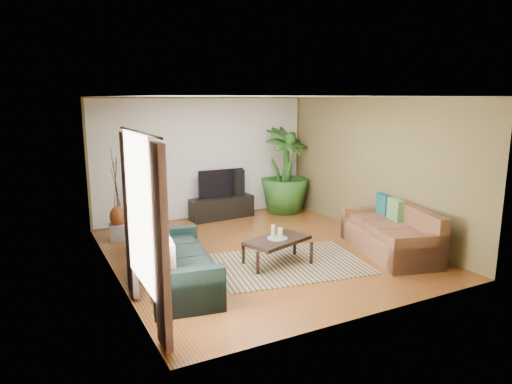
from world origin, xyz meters
TOP-DOWN VIEW (x-y plane):
  - floor at (0.00, 0.00)m, footprint 5.50×5.50m
  - ceiling at (0.00, 0.00)m, footprint 5.50×5.50m
  - wall_back at (0.00, 2.75)m, footprint 5.00×0.00m
  - wall_front at (0.00, -2.75)m, footprint 5.00×0.00m
  - wall_left at (-2.50, 0.00)m, footprint 0.00×5.50m
  - wall_right at (2.50, 0.00)m, footprint 0.00×5.50m
  - backwall_panel at (0.00, 2.74)m, footprint 4.90×0.00m
  - window_pane at (-2.48, -1.60)m, footprint 0.00×1.80m
  - curtain_near at (-2.43, -2.35)m, footprint 0.08×0.35m
  - curtain_far at (-2.43, -0.85)m, footprint 0.08×0.35m
  - curtain_rod at (-2.43, -1.60)m, footprint 0.03×1.90m
  - sofa_left at (-1.76, -0.73)m, footprint 1.23×2.22m
  - sofa_right at (1.97, -1.06)m, footprint 1.46×2.25m
  - area_rug at (0.12, -0.74)m, footprint 2.70×2.11m
  - coffee_table at (-0.05, -0.66)m, footprint 1.20×0.89m
  - candle_tray at (-0.05, -0.66)m, footprint 0.33×0.33m
  - candle_tall at (-0.11, -0.63)m, footprint 0.07×0.07m
  - candle_mid at (-0.01, -0.70)m, footprint 0.07×0.07m
  - candle_short at (0.02, -0.60)m, footprint 0.07×0.07m
  - tv_stand at (0.30, 2.47)m, footprint 1.49×0.55m
  - television at (0.30, 2.49)m, footprint 1.07×0.06m
  - speaker_left at (-1.41, 2.35)m, footprint 0.22×0.24m
  - speaker_right at (0.71, 2.44)m, footprint 0.25×0.27m
  - potted_plant at (1.86, 2.32)m, footprint 1.39×1.39m
  - plant_pot at (1.86, 2.32)m, footprint 0.37×0.37m
  - pedestal at (-2.11, 1.84)m, footprint 0.36×0.36m
  - vase at (-2.11, 1.84)m, footprint 0.29×0.29m
  - side_table at (-1.78, 0.89)m, footprint 0.69×0.69m

SIDE VIEW (x-z plane):
  - floor at x=0.00m, z-range 0.00..0.00m
  - area_rug at x=0.12m, z-range 0.00..0.01m
  - plant_pot at x=1.86m, z-range 0.00..0.29m
  - pedestal at x=-2.11m, z-range 0.00..0.32m
  - coffee_table at x=-0.05m, z-range 0.00..0.44m
  - tv_stand at x=0.30m, z-range 0.00..0.49m
  - side_table at x=-1.78m, z-range 0.00..0.59m
  - sofa_left at x=-1.76m, z-range 0.00..0.85m
  - sofa_right at x=1.97m, z-range 0.00..0.85m
  - candle_tray at x=-0.05m, z-range 0.44..0.45m
  - vase at x=-2.11m, z-range 0.26..0.68m
  - candle_short at x=0.02m, z-range 0.45..0.59m
  - candle_mid at x=-0.01m, z-range 0.45..0.62m
  - speaker_right at x=0.71m, z-range 0.00..1.09m
  - speaker_left at x=-1.41m, z-range 0.00..1.10m
  - candle_tall at x=-0.11m, z-range 0.45..0.67m
  - television at x=0.30m, z-range 0.49..1.12m
  - potted_plant at x=1.86m, z-range 0.00..2.01m
  - curtain_near at x=-2.43m, z-range 0.05..2.25m
  - curtain_far at x=-2.43m, z-range 0.05..2.25m
  - wall_left at x=-2.50m, z-range -1.40..4.10m
  - wall_right at x=2.50m, z-range -1.40..4.10m
  - wall_back at x=0.00m, z-range -1.15..3.85m
  - wall_front at x=0.00m, z-range -1.15..3.85m
  - backwall_panel at x=0.00m, z-range -1.10..3.80m
  - window_pane at x=-2.48m, z-range 0.50..2.30m
  - curtain_rod at x=-2.43m, z-range 2.28..2.31m
  - ceiling at x=0.00m, z-range 2.70..2.70m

